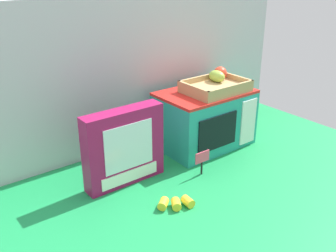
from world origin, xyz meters
TOP-DOWN VIEW (x-y plane):
  - ground_plane at (0.00, 0.00)m, footprint 1.70×1.70m
  - display_back_panel at (0.00, 0.25)m, footprint 1.61×0.03m
  - toy_microwave at (0.20, 0.03)m, footprint 0.41×0.27m
  - food_groups_crate at (0.25, 0.02)m, footprint 0.27×0.20m
  - cookie_set_box at (-0.26, -0.03)m, footprint 0.32×0.07m
  - price_sign at (0.01, -0.16)m, footprint 0.07×0.01m
  - loose_toy_banana at (-0.21, -0.28)m, footprint 0.12×0.09m
  - loose_toy_apple at (0.52, 0.05)m, footprint 0.06×0.06m

SIDE VIEW (x-z plane):
  - ground_plane at x=0.00m, z-range 0.00..0.00m
  - loose_toy_banana at x=-0.21m, z-range 0.00..0.03m
  - loose_toy_apple at x=0.52m, z-range 0.00..0.06m
  - price_sign at x=0.01m, z-range 0.02..0.12m
  - toy_microwave at x=0.20m, z-range 0.00..0.26m
  - cookie_set_box at x=-0.26m, z-range 0.00..0.30m
  - food_groups_crate at x=0.25m, z-range 0.24..0.33m
  - display_back_panel at x=0.00m, z-range 0.00..0.67m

